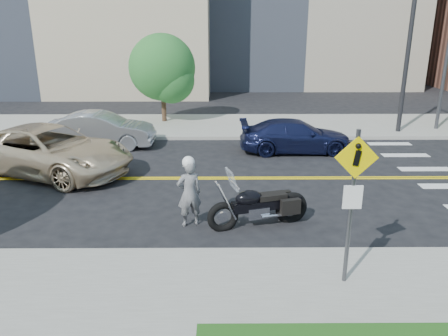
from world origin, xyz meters
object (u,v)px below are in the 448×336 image
pedestrian_sign (353,194)px  motorcycle (259,197)px  suv (49,150)px  parked_car_silver (101,130)px  parked_car_blue (296,136)px  motorcyclist (189,191)px

pedestrian_sign → motorcycle: size_ratio=1.17×
motorcycle → suv: bearing=132.0°
pedestrian_sign → motorcycle: bearing=117.4°
parked_car_silver → parked_car_blue: (7.92, -0.76, -0.08)m
pedestrian_sign → parked_car_blue: bearing=86.5°
suv → motorcycle: bearing=-98.2°
motorcyclist → motorcycle: motorcyclist is taller
suv → parked_car_silver: (0.86, 3.36, -0.09)m
motorcyclist → motorcycle: bearing=159.3°
motorcycle → suv: suv is taller
pedestrian_sign → parked_car_silver: bearing=125.7°
suv → parked_car_blue: suv is taller
pedestrian_sign → motorcyclist: (-3.18, 2.80, -1.05)m
motorcyclist → parked_car_blue: size_ratio=0.41×
parked_car_silver → suv: bearing=165.8°
motorcyclist → suv: bearing=-58.5°
motorcycle → parked_car_blue: (2.01, 6.71, -0.14)m
pedestrian_sign → motorcyclist: bearing=138.6°
motorcyclist → parked_car_blue: 7.66m
parked_car_blue → suv: bearing=105.4°
motorcyclist → parked_car_silver: bearing=-80.1°
pedestrian_sign → parked_car_blue: size_ratio=0.68×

